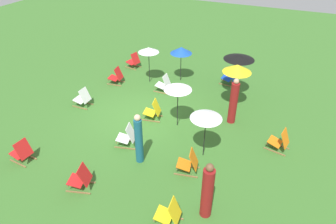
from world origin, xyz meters
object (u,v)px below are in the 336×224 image
object	(u,v)px
umbrella_2	(237,68)
deckchair_0	(22,152)
deckchair_2	(280,141)
deckchair_6	(83,98)
deckchair_9	(189,163)
umbrella_0	(178,87)
deckchair_1	(116,77)
deckchair_3	(134,61)
deckchair_8	(169,214)
deckchair_10	(230,77)
person_2	(207,192)
deckchair_5	(81,179)
deckchair_11	(153,111)
person_0	(139,140)
person_1	(233,102)
deckchair_4	(164,84)
umbrella_3	(181,50)
deckchair_7	(127,137)
umbrella_1	(206,115)
umbrella_5	(239,57)
umbrella_4	(149,50)

from	to	relation	value
umbrella_2	deckchair_0	bearing A→B (deg)	-42.55
deckchair_2	deckchair_6	world-z (taller)	same
deckchair_9	umbrella_0	bearing A→B (deg)	-160.78
deckchair_1	umbrella_2	xyz separation A→B (m)	(-0.07, 5.66, 1.46)
deckchair_3	umbrella_2	xyz separation A→B (m)	(1.88, 5.80, 1.46)
deckchair_8	deckchair_10	xyz separation A→B (m)	(-8.42, -0.51, 0.00)
umbrella_2	person_2	bearing A→B (deg)	6.35
deckchair_0	umbrella_0	xyz separation A→B (m)	(-3.93, 3.89, 1.31)
deckchair_5	deckchair_0	bearing A→B (deg)	-110.55
deckchair_8	person_2	bearing A→B (deg)	126.16
deckchair_1	deckchair_2	size ratio (longest dim) A/B	0.99
deckchair_0	umbrella_2	world-z (taller)	umbrella_2
deckchair_11	person_0	world-z (taller)	person_0
person_1	deckchair_4	bearing A→B (deg)	-27.16
deckchair_10	umbrella_3	xyz separation A→B (m)	(0.56, -2.32, 1.18)
deckchair_4	deckchair_7	distance (m)	4.11
deckchair_2	deckchair_11	size ratio (longest dim) A/B	1.01
deckchair_9	deckchair_2	bearing A→B (deg)	121.38
deckchair_1	deckchair_7	world-z (taller)	same
deckchair_0	person_0	xyz separation A→B (m)	(-1.56, 3.53, 0.51)
umbrella_3	umbrella_1	bearing A→B (deg)	29.67
deckchair_9	deckchair_11	bearing A→B (deg)	-144.95
deckchair_11	person_1	distance (m)	3.13
umbrella_1	umbrella_3	size ratio (longest dim) A/B	1.04
umbrella_5	deckchair_9	bearing A→B (deg)	-2.24
deckchair_4	person_0	bearing A→B (deg)	14.35
deckchair_1	deckchair_7	size ratio (longest dim) A/B	0.98
deckchair_4	deckchair_9	distance (m)	5.33
deckchair_9	person_2	world-z (taller)	person_2
deckchair_0	person_1	xyz separation A→B (m)	(-5.01, 5.75, 0.53)
deckchair_4	deckchair_11	distance (m)	2.29
deckchair_6	deckchair_8	distance (m)	6.93
deckchair_0	deckchair_7	xyz separation A→B (m)	(-2.11, 2.75, 0.00)
deckchair_3	umbrella_4	distance (m)	2.28
umbrella_1	umbrella_5	size ratio (longest dim) A/B	0.88
umbrella_4	person_1	xyz separation A→B (m)	(1.78, 4.49, -0.75)
deckchair_0	deckchair_8	distance (m)	5.41
deckchair_3	umbrella_3	size ratio (longest dim) A/B	0.49
deckchair_11	umbrella_0	distance (m)	1.68
deckchair_9	umbrella_4	world-z (taller)	umbrella_4
deckchair_7	deckchair_8	bearing A→B (deg)	33.63
deckchair_3	person_1	size ratio (longest dim) A/B	0.44
deckchair_11	umbrella_0	world-z (taller)	umbrella_0
deckchair_1	deckchair_4	distance (m)	2.43
umbrella_4	person_2	distance (m)	8.11
deckchair_3	deckchair_11	bearing A→B (deg)	49.01
deckchair_0	deckchair_4	xyz separation A→B (m)	(-6.20, 2.30, 0.00)
umbrella_2	deckchair_8	bearing A→B (deg)	-1.31
deckchair_1	deckchair_6	size ratio (longest dim) A/B	1.00
deckchair_2	umbrella_0	world-z (taller)	umbrella_0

